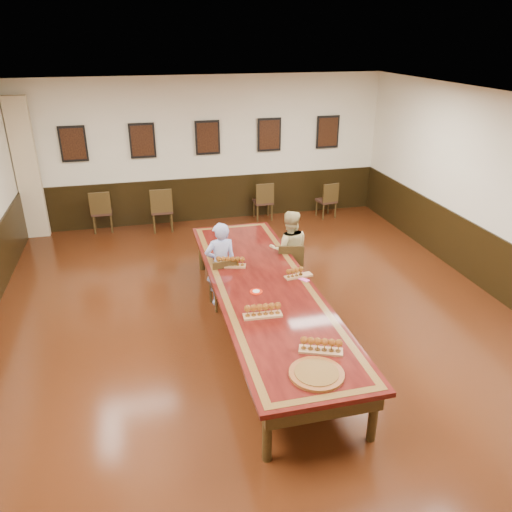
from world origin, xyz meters
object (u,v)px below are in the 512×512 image
object	(u,v)px
spare_chair_b	(162,209)
person_woman	(289,250)
chair_man	(223,281)
person_man	(221,264)
carved_platter	(317,374)
spare_chair_a	(102,210)
conference_table	(264,295)
chair_woman	(289,266)
spare_chair_d	(326,199)
spare_chair_c	(263,200)

from	to	relation	value
spare_chair_b	person_woman	size ratio (longest dim) A/B	0.71
chair_man	person_woman	size ratio (longest dim) A/B	0.63
person_man	carved_platter	world-z (taller)	person_man
spare_chair_a	conference_table	distance (m)	5.37
chair_woman	spare_chair_a	world-z (taller)	spare_chair_a
person_woman	conference_table	distance (m)	1.48
spare_chair_a	chair_woman	bearing A→B (deg)	130.81
chair_woman	conference_table	distance (m)	1.40
person_woman	conference_table	xyz separation A→B (m)	(-0.76, -1.27, -0.08)
chair_man	person_woman	bearing A→B (deg)	-168.68
spare_chair_d	person_woman	xyz separation A→B (m)	(-1.92, -3.21, 0.27)
spare_chair_c	person_woman	xyz separation A→B (m)	(-0.44, -3.43, 0.24)
spare_chair_c	person_woman	size ratio (longest dim) A/B	0.65
spare_chair_a	person_man	distance (m)	4.28
spare_chair_b	conference_table	world-z (taller)	spare_chair_b
spare_chair_d	conference_table	distance (m)	5.22
spare_chair_b	spare_chair_d	distance (m)	3.81
chair_woman	person_woman	world-z (taller)	person_woman
chair_man	spare_chair_c	world-z (taller)	spare_chair_c
spare_chair_a	person_man	world-z (taller)	person_man
chair_man	person_man	distance (m)	0.27
spare_chair_b	spare_chair_c	size ratio (longest dim) A/B	1.10
spare_chair_c	spare_chair_d	xyz separation A→B (m)	(1.48, -0.22, -0.02)
chair_man	carved_platter	world-z (taller)	chair_man
chair_man	spare_chair_d	size ratio (longest dim) A/B	1.02
spare_chair_a	conference_table	size ratio (longest dim) A/B	0.19
spare_chair_c	chair_woman	bearing A→B (deg)	82.57
spare_chair_a	carved_platter	world-z (taller)	spare_chair_a
carved_platter	spare_chair_c	bearing A→B (deg)	80.11
chair_woman	spare_chair_c	world-z (taller)	spare_chair_c
spare_chair_c	person_woman	bearing A→B (deg)	82.65
conference_table	spare_chair_b	bearing A→B (deg)	104.05
chair_man	spare_chair_b	distance (m)	3.69
person_man	conference_table	size ratio (longest dim) A/B	0.28
conference_table	carved_platter	bearing A→B (deg)	-89.42
spare_chair_b	conference_table	xyz separation A→B (m)	(1.13, -4.52, 0.12)
spare_chair_c	conference_table	distance (m)	4.86
chair_woman	spare_chair_c	bearing A→B (deg)	-86.87
spare_chair_d	person_man	world-z (taller)	person_man
conference_table	carved_platter	xyz separation A→B (m)	(0.02, -2.05, 0.16)
chair_man	spare_chair_a	size ratio (longest dim) A/B	0.93
chair_man	person_woman	distance (m)	1.28
conference_table	carved_platter	distance (m)	2.06
spare_chair_d	person_man	bearing A→B (deg)	39.18
chair_man	spare_chair_c	size ratio (longest dim) A/B	0.97
person_man	chair_man	bearing A→B (deg)	90.00
person_man	spare_chair_b	bearing A→B (deg)	-84.68
conference_table	chair_man	bearing A→B (deg)	115.83
spare_chair_b	spare_chair_c	distance (m)	2.34
chair_woman	person_man	xyz separation A→B (m)	(-1.19, -0.18, 0.25)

